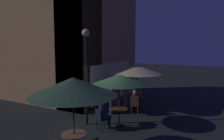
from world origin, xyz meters
TOP-DOWN VIEW (x-y plane):
  - ground_plane at (0.00, 0.00)m, footprint 60.00×60.00m
  - cafe_building at (2.94, 4.18)m, footprint 6.17×8.58m
  - street_lamp_near_corner at (0.14, 0.47)m, footprint 0.32×0.32m
  - cafe_table_0 at (-2.31, -0.82)m, footprint 0.76×0.76m
  - cafe_table_1 at (2.99, -0.59)m, footprint 0.73×0.73m
  - cafe_table_2 at (0.65, -0.79)m, footprint 0.75×0.75m
  - patio_umbrella_0 at (-2.31, -0.82)m, footprint 2.58×2.58m
  - patio_umbrella_1 at (2.99, -0.59)m, footprint 2.46×2.46m
  - patio_umbrella_2 at (0.65, -0.79)m, footprint 2.23×2.23m
  - cafe_chair_1 at (2.20, -0.82)m, footprint 0.47×0.47m
  - cafe_chair_2 at (3.84, -0.38)m, footprint 0.51×0.51m
  - cafe_chair_3 at (-0.13, -0.38)m, footprint 0.58×0.58m
  - patron_seated_0 at (2.34, -0.78)m, footprint 0.52×0.40m
  - patron_seated_1 at (3.69, -0.42)m, footprint 0.52×0.39m
  - patron_seated_2 at (-0.00, -0.45)m, footprint 0.51×0.44m
  - patron_standing_3 at (2.84, 0.61)m, footprint 0.35×0.35m
  - patron_standing_4 at (1.92, 0.26)m, footprint 0.30×0.30m
  - patron_standing_5 at (3.27, 0.15)m, footprint 0.34×0.34m

SIDE VIEW (x-z plane):
  - ground_plane at x=0.00m, z-range 0.00..0.00m
  - cafe_chair_3 at x=-0.13m, z-range 0.09..0.95m
  - cafe_table_0 at x=-2.31m, z-range 0.18..0.90m
  - cafe_table_2 at x=0.65m, z-range 0.17..0.91m
  - cafe_table_1 at x=2.99m, z-range 0.17..0.93m
  - cafe_chair_2 at x=3.84m, z-range 0.10..1.06m
  - cafe_chair_1 at x=2.20m, z-range 0.10..1.07m
  - patron_seated_0 at x=2.34m, z-range 0.08..1.29m
  - patron_seated_1 at x=3.69m, z-range 0.08..1.31m
  - patron_seated_2 at x=0.00m, z-range 0.08..1.33m
  - patron_standing_3 at x=2.84m, z-range 0.01..1.75m
  - patron_standing_4 at x=1.92m, z-range 0.02..1.76m
  - patron_standing_5 at x=3.27m, z-range 0.01..1.86m
  - patio_umbrella_2 at x=0.65m, z-range 0.87..3.03m
  - patio_umbrella_0 at x=-2.31m, z-range 0.94..3.36m
  - patio_umbrella_1 at x=2.99m, z-range 0.95..3.39m
  - street_lamp_near_corner at x=0.14m, z-range 0.77..4.76m
  - cafe_building at x=2.94m, z-range -0.01..9.36m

